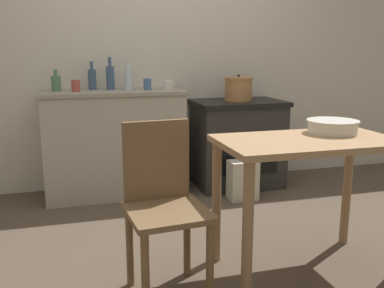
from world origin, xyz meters
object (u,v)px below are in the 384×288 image
(bottle_far_left, at_px, (56,83))
(flour_sack, at_px, (243,180))
(bottle_left, at_px, (110,77))
(stock_pot, at_px, (238,89))
(mixing_bowl_large, at_px, (333,126))
(stove, at_px, (237,143))
(chair, at_px, (163,202))
(cup_center, at_px, (76,86))
(cup_center_right, at_px, (168,85))
(cup_mid_right, at_px, (147,84))
(work_table, at_px, (307,164))
(bottle_mid_left, at_px, (129,79))
(bottle_center_left, at_px, (92,79))

(bottle_far_left, bearing_deg, flour_sack, -19.30)
(flour_sack, height_order, bottle_left, bottle_left)
(stock_pot, xyz_separation_m, mixing_bowl_large, (-0.02, -1.53, -0.09))
(flour_sack, bearing_deg, bottle_far_left, 160.70)
(flour_sack, distance_m, mixing_bowl_large, 1.31)
(stove, distance_m, chair, 1.96)
(flour_sack, distance_m, cup_center, 1.63)
(cup_center_right, height_order, cup_mid_right, cup_mid_right)
(stove, xyz_separation_m, chair, (-1.07, -1.65, 0.08))
(chair, distance_m, stock_pot, 1.99)
(stock_pot, distance_m, bottle_left, 1.17)
(stock_pot, height_order, cup_center, stock_pot)
(cup_mid_right, bearing_deg, cup_center, 179.52)
(work_table, height_order, stock_pot, stock_pot)
(chair, distance_m, bottle_mid_left, 1.83)
(flour_sack, distance_m, bottle_left, 1.47)
(flour_sack, height_order, bottle_mid_left, bottle_mid_left)
(flour_sack, relative_size, mixing_bowl_large, 1.13)
(chair, xyz_separation_m, cup_center, (-0.39, 1.65, 0.49))
(stove, distance_m, bottle_center_left, 1.46)
(mixing_bowl_large, bearing_deg, flour_sack, 94.47)
(cup_mid_right, bearing_deg, bottle_center_left, 161.69)
(flour_sack, height_order, cup_mid_right, cup_mid_right)
(bottle_far_left, height_order, cup_mid_right, bottle_far_left)
(bottle_far_left, bearing_deg, stove, -3.75)
(flour_sack, distance_m, bottle_mid_left, 1.34)
(chair, xyz_separation_m, stock_pot, (1.06, 1.63, 0.43))
(mixing_bowl_large, bearing_deg, bottle_mid_left, 120.76)
(chair, bearing_deg, mixing_bowl_large, 0.23)
(stove, bearing_deg, cup_mid_right, 179.73)
(cup_center_right, bearing_deg, bottle_far_left, 172.46)
(bottle_center_left, relative_size, cup_center, 2.53)
(work_table, bearing_deg, bottle_center_left, 120.54)
(flour_sack, bearing_deg, work_table, -96.19)
(bottle_center_left, bearing_deg, bottle_mid_left, -10.51)
(stove, height_order, bottle_far_left, bottle_far_left)
(cup_center, bearing_deg, flour_sack, -17.73)
(stove, relative_size, flour_sack, 2.42)
(work_table, height_order, cup_mid_right, cup_mid_right)
(cup_center, bearing_deg, stove, -0.36)
(mixing_bowl_large, bearing_deg, bottle_center_left, 127.12)
(bottle_center_left, height_order, cup_mid_right, bottle_center_left)
(work_table, height_order, mixing_bowl_large, mixing_bowl_large)
(chair, relative_size, bottle_mid_left, 3.73)
(work_table, xyz_separation_m, stock_pot, (0.24, 1.64, 0.28))
(bottle_mid_left, bearing_deg, bottle_center_left, 169.49)
(chair, relative_size, bottle_far_left, 5.02)
(bottle_left, relative_size, cup_center, 2.93)
(mixing_bowl_large, xyz_separation_m, cup_center_right, (-0.65, 1.53, 0.14))
(cup_center_right, bearing_deg, cup_center, 177.95)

